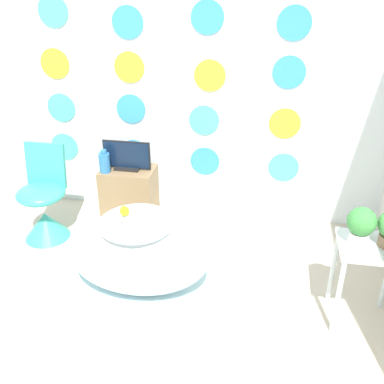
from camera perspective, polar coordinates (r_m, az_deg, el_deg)
The scene contains 10 objects.
wall_back_dotted at distance 3.87m, azimuth -3.01°, elevation 14.98°, with size 4.74×0.05×2.60m.
rug at distance 3.31m, azimuth -8.31°, elevation -13.09°, with size 1.28×0.86×0.01m.
bathtub at distance 3.25m, azimuth -6.81°, elevation -7.68°, with size 1.02×0.64×0.55m.
rubber_duck at distance 3.15m, azimuth -8.60°, elevation -2.34°, with size 0.07×0.07×0.08m.
chair at distance 3.98m, azimuth -18.26°, elevation -2.06°, with size 0.40×0.40×0.80m.
tv_cabinet at distance 4.14m, azimuth -7.97°, elevation -0.07°, with size 0.48×0.33×0.47m.
tv at distance 3.99m, azimuth -8.29°, elevation 4.42°, with size 0.43×0.12×0.26m.
vase at distance 3.98m, azimuth -11.06°, elevation 3.74°, with size 0.10×0.10×0.21m.
side_table at distance 3.03m, azimuth 21.54°, elevation -8.35°, with size 0.40×0.36×0.59m.
potted_plant_left at distance 2.87m, azimuth 20.69°, elevation -3.91°, with size 0.17×0.17×0.25m.
Camera 1 is at (0.87, -1.49, 2.15)m, focal length 42.00 mm.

